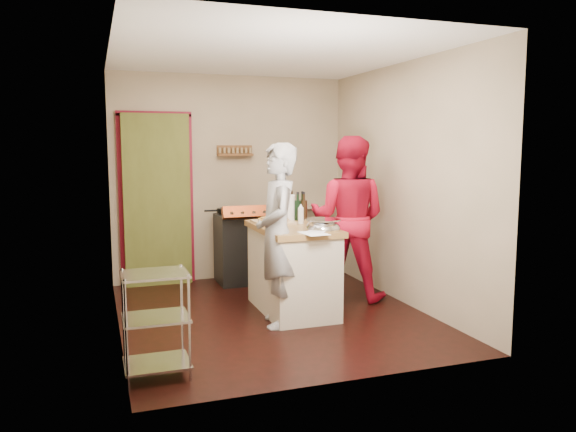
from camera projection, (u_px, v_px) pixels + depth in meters
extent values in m
plane|color=black|center=(272.00, 314.00, 5.75)|extent=(3.50, 3.50, 0.00)
cube|color=tan|center=(231.00, 178.00, 7.22)|extent=(3.00, 0.04, 2.60)
cube|color=#565B23|center=(156.00, 199.00, 6.99)|extent=(0.80, 0.40, 2.10)
cube|color=maroon|center=(121.00, 201.00, 6.79)|extent=(0.06, 0.06, 2.10)
cube|color=maroon|center=(190.00, 199.00, 7.06)|extent=(0.06, 0.06, 2.10)
cube|color=maroon|center=(154.00, 114.00, 6.80)|extent=(0.90, 0.06, 0.06)
cube|color=brown|center=(235.00, 155.00, 7.16)|extent=(0.46, 0.09, 0.03)
cube|color=brown|center=(235.00, 150.00, 7.19)|extent=(0.46, 0.02, 0.12)
cube|color=olive|center=(235.00, 150.00, 7.15)|extent=(0.42, 0.04, 0.07)
cube|color=tan|center=(302.00, 207.00, 7.49)|extent=(0.80, 0.18, 0.04)
cube|color=black|center=(288.00, 199.00, 7.41)|extent=(0.10, 0.14, 0.22)
cube|color=tan|center=(114.00, 192.00, 5.10)|extent=(0.04, 3.50, 2.60)
cube|color=tan|center=(404.00, 184.00, 6.07)|extent=(0.04, 3.50, 2.60)
cube|color=white|center=(271.00, 52.00, 5.42)|extent=(3.00, 3.50, 0.02)
cube|color=black|center=(242.00, 251.00, 7.05)|extent=(0.60, 0.55, 0.80)
cube|color=black|center=(241.00, 217.00, 7.00)|extent=(0.60, 0.55, 0.06)
cube|color=maroon|center=(247.00, 212.00, 6.73)|extent=(0.60, 0.15, 0.17)
cylinder|color=black|center=(227.00, 210.00, 7.06)|extent=(0.26, 0.26, 0.05)
cylinder|color=silver|center=(126.00, 335.00, 3.91)|extent=(0.02, 0.02, 0.80)
cylinder|color=silver|center=(190.00, 328.00, 4.06)|extent=(0.02, 0.02, 0.80)
cylinder|color=silver|center=(124.00, 320.00, 4.25)|extent=(0.02, 0.02, 0.80)
cylinder|color=silver|center=(182.00, 314.00, 4.39)|extent=(0.02, 0.02, 0.80)
cube|color=silver|center=(157.00, 363.00, 4.19)|extent=(0.48, 0.40, 0.02)
cube|color=silver|center=(156.00, 318.00, 4.15)|extent=(0.48, 0.40, 0.02)
cube|color=silver|center=(154.00, 274.00, 4.11)|extent=(0.48, 0.40, 0.02)
cube|color=beige|center=(292.00, 271.00, 5.81)|extent=(0.65, 1.13, 0.84)
cube|color=olive|center=(292.00, 228.00, 5.75)|extent=(0.70, 1.19, 0.06)
cube|color=tan|center=(273.00, 222.00, 5.93)|extent=(0.40, 0.40, 0.02)
cylinder|color=gold|center=(273.00, 220.00, 5.93)|extent=(0.32, 0.32, 0.02)
ellipsoid|color=silver|center=(323.00, 225.00, 5.42)|extent=(0.35, 0.35, 0.11)
cylinder|color=white|center=(289.00, 208.00, 6.16)|extent=(0.12, 0.12, 0.28)
cylinder|color=silver|center=(301.00, 216.00, 5.89)|extent=(0.06, 0.06, 0.17)
cube|color=white|center=(314.00, 233.00, 5.23)|extent=(0.24, 0.32, 0.00)
cylinder|color=black|center=(302.00, 205.00, 6.23)|extent=(0.08, 0.08, 0.31)
cylinder|color=black|center=(304.00, 206.00, 6.17)|extent=(0.08, 0.08, 0.31)
cylinder|color=black|center=(298.00, 206.00, 6.15)|extent=(0.08, 0.08, 0.31)
imported|color=#A0A1A5|center=(278.00, 235.00, 5.31)|extent=(0.52, 0.69, 1.74)
imported|color=#AE0B25|center=(348.00, 218.00, 6.27)|extent=(1.12, 1.08, 1.82)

